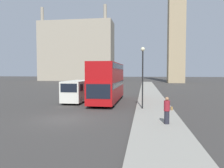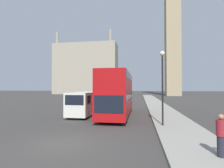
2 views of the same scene
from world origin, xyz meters
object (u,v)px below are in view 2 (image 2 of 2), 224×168
Objects in this scene: red_double_decker_bus at (118,92)px; street_lamp at (162,76)px; white_van at (85,103)px; pedestrian at (222,135)px.

red_double_decker_bus is 6.45m from street_lamp.
red_double_decker_bus is at bearing 128.74° from street_lamp.
white_van is 1.13× the size of street_lamp.
pedestrian is (5.52, -10.57, -1.44)m from red_double_decker_bus.
street_lamp reaches higher than white_van.
red_double_decker_bus is 12.01m from pedestrian.
pedestrian is 0.31× the size of street_lamp.
white_van is 3.64× the size of pedestrian.
red_double_decker_bus reaches higher than pedestrian.
street_lamp reaches higher than pedestrian.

